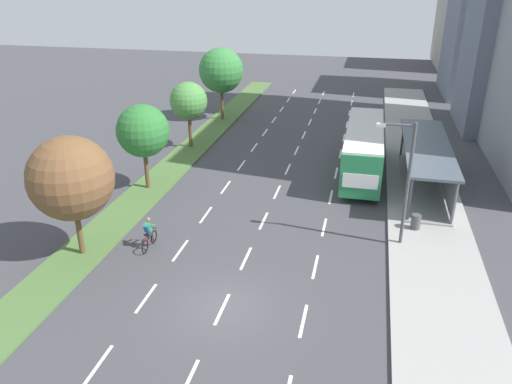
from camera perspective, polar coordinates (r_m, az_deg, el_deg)
ground_plane at (r=22.17m, az=-3.75°, el=-12.89°), size 140.00×140.00×0.00m
median_strip at (r=41.53m, az=-7.00°, el=5.21°), size 2.60×52.00×0.12m
sidewalk_right at (r=39.42m, az=17.85°, el=3.19°), size 4.50×52.00×0.15m
lane_divider_left at (r=39.19m, az=-0.90°, el=4.14°), size 0.14×48.72×0.01m
lane_divider_center at (r=38.55m, az=4.17°, el=3.74°), size 0.14×48.72×0.01m
lane_divider_right at (r=38.22m, az=9.36°, el=3.30°), size 0.14×48.72×0.01m
bus_shelter at (r=34.55m, az=19.15°, el=3.29°), size 2.90×12.04×2.86m
bus at (r=35.87m, az=12.17°, el=5.19°), size 2.54×11.29×3.37m
cyclist at (r=26.50m, az=-12.12°, el=-4.74°), size 0.46×1.82×1.71m
median_tree_nearest at (r=25.41m, az=-20.34°, el=1.46°), size 4.11×4.11×6.14m
median_tree_second at (r=32.61m, az=-12.75°, el=6.78°), size 3.36×3.36×5.55m
median_tree_third at (r=40.26m, az=-7.69°, el=10.22°), size 2.96×2.96×5.25m
median_tree_fourth at (r=47.98m, az=-3.99°, el=13.64°), size 4.15×4.15×6.71m
streetlight at (r=25.98m, az=16.62°, el=1.73°), size 1.91×0.24×6.50m
trash_bin at (r=29.02m, az=17.74°, el=-3.24°), size 0.52×0.52×0.85m
building_far_right at (r=63.82m, az=24.52°, el=16.75°), size 7.06×11.01×15.04m
building_tall_right at (r=83.49m, az=23.99°, el=17.47°), size 10.54×15.00×13.32m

